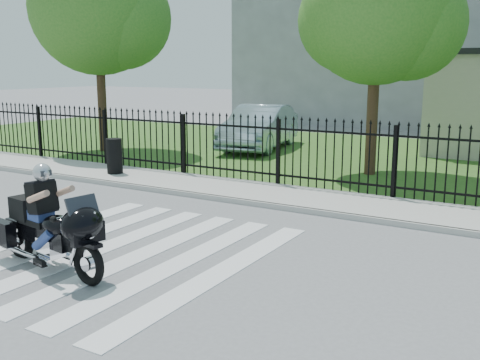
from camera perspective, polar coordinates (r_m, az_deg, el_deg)
The scene contains 12 objects.
ground at distance 9.87m, azimuth -12.09°, elevation -7.19°, with size 120.00×120.00×0.00m, color slate.
crosswalk at distance 9.87m, azimuth -12.09°, elevation -7.16°, with size 5.00×5.50×0.01m, color silver, non-canonical shape.
sidewalk at distance 13.80m, azimuth 1.99°, elevation -1.32°, with size 40.00×2.00×0.12m, color #ADAAA3.
curb at distance 12.95m, azimuth -0.12°, elevation -2.17°, with size 40.00×0.12×0.12m, color #ADAAA3.
grass_strip at distance 20.14m, azimuth 11.54°, elevation 2.37°, with size 40.00×12.00×0.02m, color #30591E.
iron_fence at distance 14.52m, azimuth 3.90°, elevation 2.68°, with size 26.00×0.04×1.80m.
tree_left at distance 21.48m, azimuth -14.28°, elevation 16.63°, with size 4.80×4.80×7.58m.
tree_mid at distance 16.65m, azimuth 13.76°, elevation 16.50°, with size 4.20×4.20×6.78m.
building_tall at distance 34.28m, azimuth 14.99°, elevation 15.93°, with size 15.00×10.00×12.00m, color #95989E.
motorcycle_rider at distance 9.20m, azimuth -18.95°, elevation -4.41°, with size 2.57×1.10×1.71m.
parked_car at distance 21.38m, azimuth 1.99°, elevation 5.39°, with size 1.76×5.05×1.66m, color #96B0BD.
litter_bin at distance 16.33m, azimuth -12.64°, elevation 2.40°, with size 0.44×0.44×0.99m, color black.
Camera 1 is at (6.40, -6.84, 3.12)m, focal length 42.00 mm.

